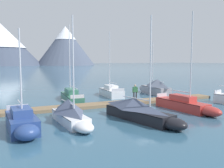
% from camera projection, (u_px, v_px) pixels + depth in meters
% --- Properties ---
extents(ground_plane, '(700.00, 700.00, 0.00)m').
position_uv_depth(ground_plane, '(144.00, 111.00, 21.88)').
color(ground_plane, '#335B75').
extents(mountain_central_massif, '(72.05, 72.05, 38.25)m').
position_uv_depth(mountain_central_massif, '(0.00, 43.00, 216.28)').
color(mountain_central_massif, '#424C60').
rests_on(mountain_central_massif, ground).
extents(mountain_shoulder_ridge, '(56.32, 56.32, 37.67)m').
position_uv_depth(mountain_shoulder_ridge, '(66.00, 45.00, 233.42)').
color(mountain_shoulder_ridge, '#4C566B').
rests_on(mountain_shoulder_ridge, ground).
extents(dock, '(23.68, 3.68, 0.30)m').
position_uv_depth(dock, '(121.00, 103.00, 25.34)').
color(dock, '#846B4C').
rests_on(dock, ground).
extents(sailboat_nearest_berth, '(1.86, 5.42, 6.66)m').
position_uv_depth(sailboat_nearest_berth, '(22.00, 122.00, 15.60)').
color(sailboat_nearest_berth, navy).
rests_on(sailboat_nearest_berth, ground).
extents(sailboat_second_berth, '(1.72, 6.00, 7.70)m').
position_uv_depth(sailboat_second_berth, '(71.00, 113.00, 17.57)').
color(sailboat_second_berth, white).
rests_on(sailboat_second_berth, ground).
extents(sailboat_mid_dock_port, '(2.60, 7.60, 8.79)m').
position_uv_depth(sailboat_mid_dock_port, '(71.00, 95.00, 28.33)').
color(sailboat_mid_dock_port, '#336B56').
rests_on(sailboat_mid_dock_port, ground).
extents(sailboat_mid_dock_starboard, '(2.64, 7.63, 7.85)m').
position_uv_depth(sailboat_mid_dock_starboard, '(140.00, 111.00, 18.48)').
color(sailboat_mid_dock_starboard, black).
rests_on(sailboat_mid_dock_starboard, ground).
extents(sailboat_far_berth, '(2.42, 6.14, 8.32)m').
position_uv_depth(sailboat_far_berth, '(110.00, 91.00, 31.41)').
color(sailboat_far_berth, silver).
rests_on(sailboat_far_berth, ground).
extents(sailboat_outer_slip, '(1.52, 7.11, 8.91)m').
position_uv_depth(sailboat_outer_slip, '(186.00, 105.00, 22.08)').
color(sailboat_outer_slip, '#B2332D').
rests_on(sailboat_outer_slip, ground).
extents(sailboat_end_of_dock, '(2.27, 6.33, 7.16)m').
position_uv_depth(sailboat_end_of_dock, '(155.00, 87.00, 33.16)').
color(sailboat_end_of_dock, '#93939E').
rests_on(sailboat_end_of_dock, ground).
extents(person_on_dock, '(0.53, 0.38, 1.69)m').
position_uv_depth(person_on_dock, '(135.00, 91.00, 26.43)').
color(person_on_dock, '#232328').
rests_on(person_on_dock, dock).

